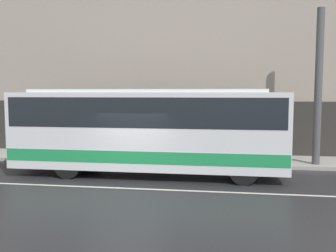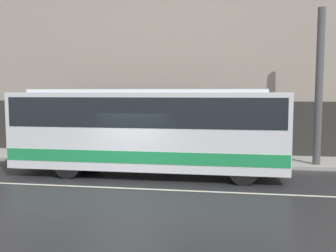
# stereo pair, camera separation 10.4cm
# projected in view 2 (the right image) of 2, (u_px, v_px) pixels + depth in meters

# --- Properties ---
(ground_plane) EXTENTS (60.00, 60.00, 0.00)m
(ground_plane) POSITION_uv_depth(u_px,v_px,m) (125.00, 188.00, 12.72)
(ground_plane) COLOR #262628
(sidewalk) EXTENTS (60.00, 2.81, 0.15)m
(sidewalk) POSITION_uv_depth(u_px,v_px,m) (155.00, 158.00, 18.02)
(sidewalk) COLOR #A09E99
(sidewalk) RESTS_ON ground_plane
(building_facade) EXTENTS (60.00, 0.35, 13.77)m
(building_facade) POSITION_uv_depth(u_px,v_px,m) (161.00, 25.00, 18.94)
(building_facade) COLOR gray
(building_facade) RESTS_ON ground_plane
(lane_stripe) EXTENTS (54.00, 0.14, 0.01)m
(lane_stripe) POSITION_uv_depth(u_px,v_px,m) (125.00, 188.00, 12.72)
(lane_stripe) COLOR beige
(lane_stripe) RESTS_ON ground_plane
(transit_bus) EXTENTS (10.54, 2.56, 3.37)m
(transit_bus) POSITION_uv_depth(u_px,v_px,m) (148.00, 127.00, 14.66)
(transit_bus) COLOR silver
(transit_bus) RESTS_ON ground_plane
(utility_pole_near) EXTENTS (0.32, 0.32, 6.63)m
(utility_pole_near) POSITION_uv_depth(u_px,v_px,m) (319.00, 87.00, 15.84)
(utility_pole_near) COLOR #4C4C4F
(utility_pole_near) RESTS_ON sidewalk
(pedestrian_waiting) EXTENTS (0.36, 0.36, 1.53)m
(pedestrian_waiting) POSITION_uv_depth(u_px,v_px,m) (171.00, 140.00, 18.72)
(pedestrian_waiting) COLOR #333338
(pedestrian_waiting) RESTS_ON sidewalk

